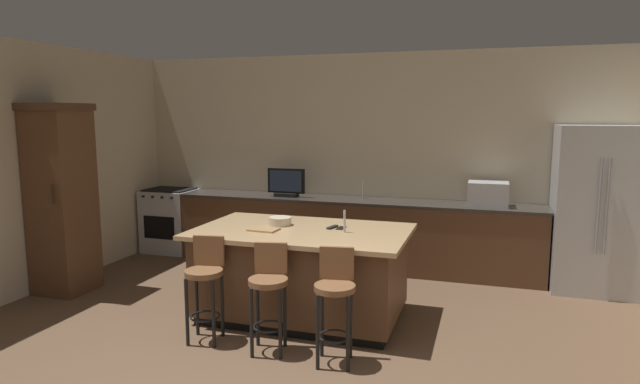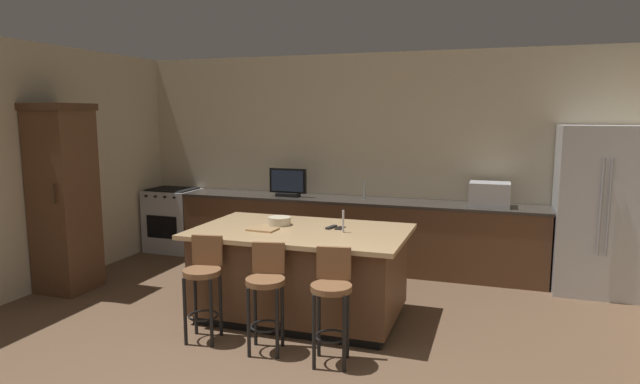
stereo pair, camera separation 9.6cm
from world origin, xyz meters
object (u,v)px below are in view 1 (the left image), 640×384
object	(u,v)px
fruit_bowl	(280,221)
tv_remote	(332,227)
kitchen_island	(302,272)
cell_phone	(341,228)
cabinet_tower	(62,196)
bar_stool_center	(269,289)
refrigerator	(596,209)
microwave	(488,194)
cutting_board	(264,229)
bar_stool_left	(205,280)
range_oven	(171,220)
bar_stool_right	(335,296)
tv_monitor	(286,184)

from	to	relation	value
fruit_bowl	tv_remote	world-z (taller)	fruit_bowl
fruit_bowl	tv_remote	size ratio (longest dim) A/B	1.37
kitchen_island	cell_phone	bearing A→B (deg)	24.03
cabinet_tower	bar_stool_center	distance (m)	3.05
cabinet_tower	bar_stool_center	size ratio (longest dim) A/B	2.31
refrigerator	cell_phone	size ratio (longest dim) A/B	12.87
cell_phone	tv_remote	distance (m)	0.09
microwave	tv_remote	size ratio (longest dim) A/B	2.82
bar_stool_center	tv_remote	distance (m)	1.08
cabinet_tower	cutting_board	bearing A→B (deg)	-2.07
bar_stool_left	refrigerator	bearing A→B (deg)	26.54
kitchen_island	fruit_bowl	world-z (taller)	fruit_bowl
microwave	range_oven	bearing A→B (deg)	-179.99
bar_stool_left	bar_stool_center	size ratio (longest dim) A/B	1.01
range_oven	cell_phone	size ratio (longest dim) A/B	6.32
bar_stool_right	tv_remote	bearing A→B (deg)	98.15
microwave	bar_stool_center	distance (m)	3.31
refrigerator	bar_stool_right	size ratio (longest dim) A/B	2.01
cell_phone	fruit_bowl	bearing A→B (deg)	-173.40
bar_stool_left	bar_stool_right	bearing A→B (deg)	-12.94
cutting_board	microwave	bearing A→B (deg)	44.52
bar_stool_right	fruit_bowl	world-z (taller)	fruit_bowl
refrigerator	fruit_bowl	bearing A→B (deg)	-152.30
cabinet_tower	tv_remote	distance (m)	3.19
cell_phone	kitchen_island	bearing A→B (deg)	-152.35
refrigerator	bar_stool_center	bearing A→B (deg)	-138.08
bar_stool_center	cutting_board	xyz separation A→B (m)	(-0.34, 0.67, 0.36)
refrigerator	fruit_bowl	size ratio (longest dim) A/B	8.28
kitchen_island	bar_stool_right	xyz separation A→B (m)	(0.60, -0.87, 0.11)
cell_phone	cutting_board	bearing A→B (deg)	-151.89
kitchen_island	bar_stool_center	size ratio (longest dim) A/B	2.26
range_oven	tv_monitor	distance (m)	2.00
tv_monitor	cell_phone	world-z (taller)	tv_monitor
tv_monitor	bar_stool_left	distance (m)	2.72
microwave	cell_phone	size ratio (longest dim) A/B	3.20
tv_monitor	cell_phone	xyz separation A→B (m)	(1.25, -1.70, -0.19)
bar_stool_left	cutting_board	bearing A→B (deg)	55.10
range_oven	microwave	xyz separation A→B (m)	(4.54, 0.00, 0.61)
fruit_bowl	cutting_board	world-z (taller)	fruit_bowl
microwave	bar_stool_center	bearing A→B (deg)	-122.83
bar_stool_right	fruit_bowl	size ratio (longest dim) A/B	4.11
refrigerator	range_oven	distance (m)	5.76
kitchen_island	fruit_bowl	size ratio (longest dim) A/B	9.12
kitchen_island	range_oven	distance (m)	3.37
range_oven	cell_phone	world-z (taller)	range_oven
kitchen_island	tv_remote	distance (m)	0.55
tv_monitor	bar_stool_center	bearing A→B (deg)	-71.88
refrigerator	cutting_board	xyz separation A→B (m)	(-3.30, -1.99, -0.04)
range_oven	cabinet_tower	bearing A→B (deg)	-93.41
range_oven	bar_stool_center	bearing A→B (deg)	-44.67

